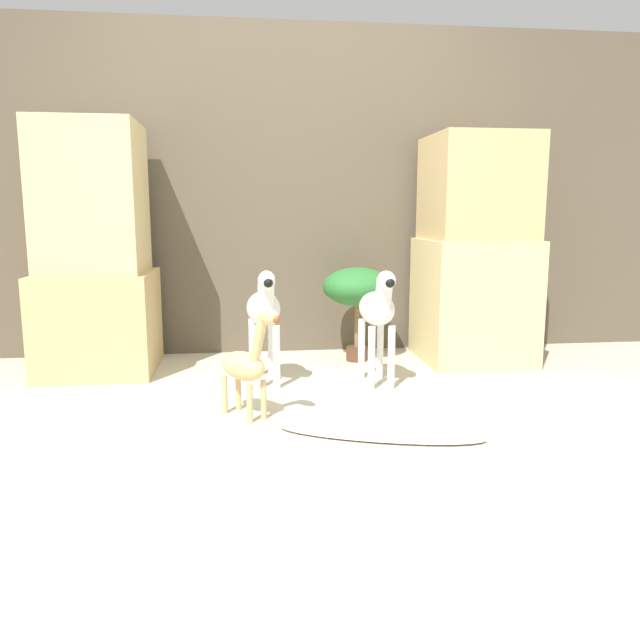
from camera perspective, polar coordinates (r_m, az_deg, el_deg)
ground_plane at (r=3.01m, az=-0.91°, el=-8.86°), size 14.00×14.00×0.00m
wall_back at (r=4.35m, az=-3.09°, el=11.57°), size 6.40×0.08×2.20m
rock_pillar_left at (r=3.99m, az=-19.86°, el=5.34°), size 0.66×0.69×1.49m
rock_pillar_right at (r=4.17m, az=13.97°, el=5.79°), size 0.66×0.69×1.44m
zebra_right at (r=3.48m, az=5.32°, el=0.84°), size 0.20×0.46×0.66m
zebra_left at (r=3.48m, az=-5.14°, el=0.86°), size 0.21×0.47×0.66m
giraffe_figurine at (r=2.96m, az=-6.73°, el=-3.89°), size 0.32×0.37×0.54m
potted_palm_front at (r=4.05m, az=3.43°, el=2.84°), size 0.45×0.45×0.61m
surfboard at (r=2.79m, az=5.24°, el=-10.16°), size 0.94×0.51×0.07m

